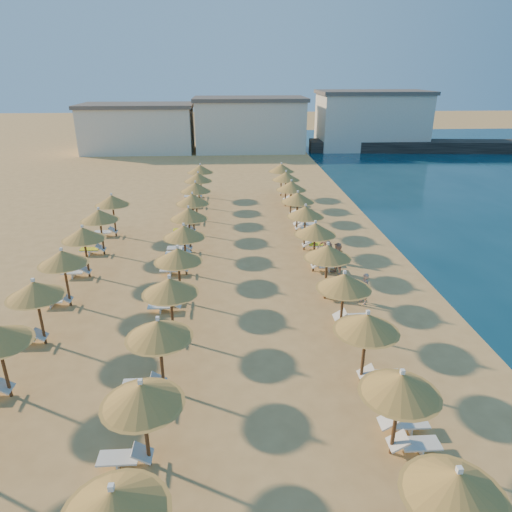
{
  "coord_description": "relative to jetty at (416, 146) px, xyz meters",
  "views": [
    {
      "loc": [
        -0.97,
        -19.46,
        11.0
      ],
      "look_at": [
        0.45,
        4.0,
        1.3
      ],
      "focal_mm": 32.0,
      "sensor_mm": 36.0,
      "label": 1
    }
  ],
  "objects": [
    {
      "name": "parasol_row_west",
      "position": [
        -29.23,
        -42.09,
        1.81
      ],
      "size": [
        2.39,
        40.0,
        3.1
      ],
      "color": "brown",
      "rests_on": "ground"
    },
    {
      "name": "ground",
      "position": [
        -25.7,
        -45.01,
        -0.75
      ],
      "size": [
        220.0,
        220.0,
        0.0
      ],
      "primitive_type": "plane",
      "color": "tan",
      "rests_on": "ground"
    },
    {
      "name": "hotel_blocks",
      "position": [
        -21.67,
        2.49,
        2.95
      ],
      "size": [
        48.85,
        8.88,
        8.1
      ],
      "color": "white",
      "rests_on": "ground"
    },
    {
      "name": "loungers",
      "position": [
        -27.19,
        -42.56,
        -0.41
      ],
      "size": [
        15.86,
        38.21,
        0.66
      ],
      "color": "white",
      "rests_on": "ground"
    },
    {
      "name": "beachgoer_a",
      "position": [
        -20.03,
        -44.42,
        0.06
      ],
      "size": [
        0.57,
        0.69,
        1.61
      ],
      "primitive_type": "imported",
      "rotation": [
        0.0,
        0.0,
        -1.22
      ],
      "color": "tan",
      "rests_on": "ground"
    },
    {
      "name": "beachgoer_b",
      "position": [
        -20.61,
        -40.94,
        0.2
      ],
      "size": [
        1.07,
        1.16,
        1.9
      ],
      "primitive_type": "imported",
      "rotation": [
        0.0,
        0.0,
        -1.08
      ],
      "color": "tan",
      "rests_on": "ground"
    },
    {
      "name": "jetty",
      "position": [
        0.0,
        0.0,
        0.0
      ],
      "size": [
        30.24,
        6.63,
        1.5
      ],
      "primitive_type": "cube",
      "rotation": [
        0.0,
        0.0,
        -0.09
      ],
      "color": "black",
      "rests_on": "ground"
    },
    {
      "name": "beachgoer_c",
      "position": [
        -20.87,
        -38.94,
        0.11
      ],
      "size": [
        1.07,
        0.93,
        1.73
      ],
      "primitive_type": "imported",
      "rotation": [
        0.0,
        0.0,
        -0.63
      ],
      "color": "tan",
      "rests_on": "ground"
    },
    {
      "name": "parasol_row_east",
      "position": [
        -21.87,
        -42.09,
        1.81
      ],
      "size": [
        2.39,
        40.0,
        3.1
      ],
      "color": "brown",
      "rests_on": "ground"
    },
    {
      "name": "parasol_row_inland",
      "position": [
        -34.72,
        -43.8,
        1.81
      ],
      "size": [
        2.39,
        22.91,
        3.1
      ],
      "color": "brown",
      "rests_on": "ground"
    }
  ]
}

